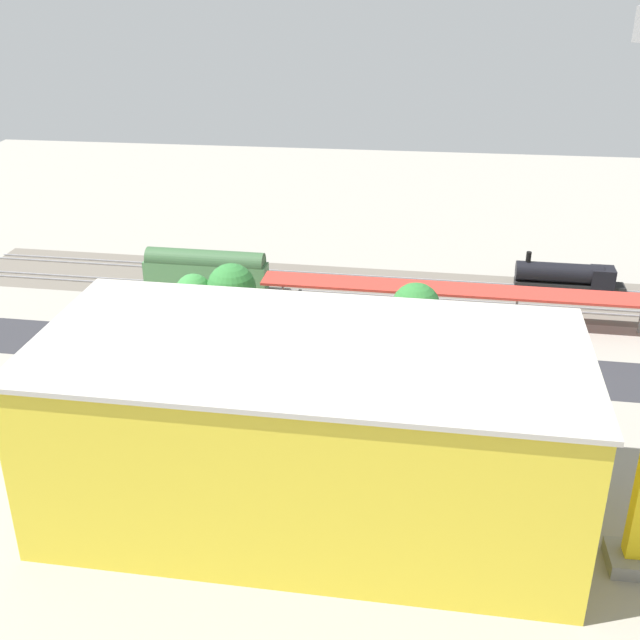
# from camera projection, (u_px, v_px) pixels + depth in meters

# --- Properties ---
(ground_plane) EXTENTS (202.08, 202.08, 0.00)m
(ground_plane) POSITION_uv_depth(u_px,v_px,m) (420.00, 357.00, 91.58)
(ground_plane) COLOR gray
(ground_plane) RESTS_ON ground
(rail_bed) EXTENTS (126.71, 18.73, 0.01)m
(rail_bed) POSITION_uv_depth(u_px,v_px,m) (422.00, 291.00, 108.81)
(rail_bed) COLOR #665E54
(rail_bed) RESTS_ON ground
(street_asphalt) EXTENTS (126.53, 13.08, 0.01)m
(street_asphalt) POSITION_uv_depth(u_px,v_px,m) (420.00, 366.00, 89.52)
(street_asphalt) COLOR #2D2D33
(street_asphalt) RESTS_ON ground
(track_rails) EXTENTS (126.24, 12.30, 0.12)m
(track_rails) POSITION_uv_depth(u_px,v_px,m) (422.00, 290.00, 108.73)
(track_rails) COLOR #9E9EA8
(track_rails) RESTS_ON ground
(platform_canopy_near) EXTENTS (48.98, 5.79, 4.34)m
(platform_canopy_near) POSITION_uv_depth(u_px,v_px,m) (457.00, 290.00, 98.65)
(platform_canopy_near) COLOR #B73328
(platform_canopy_near) RESTS_ON ground
(locomotive) EXTENTS (14.63, 3.19, 5.07)m
(locomotive) POSITION_uv_depth(u_px,v_px,m) (570.00, 277.00, 108.80)
(locomotive) COLOR black
(locomotive) RESTS_ON ground
(freight_coach_far) EXTENTS (16.86, 3.51, 5.82)m
(freight_coach_far) POSITION_uv_depth(u_px,v_px,m) (206.00, 270.00, 107.81)
(freight_coach_far) COLOR black
(freight_coach_far) RESTS_ON ground
(parked_car_0) EXTENTS (4.11, 1.82, 1.82)m
(parked_car_0) POSITION_uv_depth(u_px,v_px,m) (558.00, 383.00, 84.33)
(parked_car_0) COLOR black
(parked_car_0) RESTS_ON ground
(parked_car_1) EXTENTS (4.61, 1.78, 1.67)m
(parked_car_1) POSITION_uv_depth(u_px,v_px,m) (484.00, 377.00, 85.66)
(parked_car_1) COLOR black
(parked_car_1) RESTS_ON ground
(parked_car_2) EXTENTS (4.68, 2.11, 1.66)m
(parked_car_2) POSITION_uv_depth(u_px,v_px,m) (423.00, 375.00, 86.19)
(parked_car_2) COLOR black
(parked_car_2) RESTS_ON ground
(parked_car_3) EXTENTS (4.62, 1.85, 1.74)m
(parked_car_3) POSITION_uv_depth(u_px,v_px,m) (347.00, 370.00, 87.09)
(parked_car_3) COLOR black
(parked_car_3) RESTS_ON ground
(parked_car_4) EXTENTS (4.38, 1.92, 1.69)m
(parked_car_4) POSITION_uv_depth(u_px,v_px,m) (288.00, 367.00, 87.80)
(parked_car_4) COLOR black
(parked_car_4) RESTS_ON ground
(parked_car_5) EXTENTS (4.61, 1.98, 1.77)m
(parked_car_5) POSITION_uv_depth(u_px,v_px,m) (225.00, 361.00, 88.90)
(parked_car_5) COLOR black
(parked_car_5) RESTS_ON ground
(parked_car_6) EXTENTS (4.63, 1.82, 1.64)m
(parked_car_6) POSITION_uv_depth(u_px,v_px,m) (160.00, 359.00, 89.55)
(parked_car_6) COLOR black
(parked_car_6) RESTS_ON ground
(parked_car_7) EXTENTS (4.31, 2.14, 1.76)m
(parked_car_7) POSITION_uv_depth(u_px,v_px,m) (92.00, 354.00, 90.53)
(parked_car_7) COLOR black
(parked_car_7) RESTS_ON ground
(construction_building) EXTENTS (42.24, 20.65, 15.00)m
(construction_building) POSITION_uv_depth(u_px,v_px,m) (309.00, 433.00, 63.71)
(construction_building) COLOR yellow
(construction_building) RESTS_ON ground
(construction_roof_slab) EXTENTS (42.86, 21.27, 0.40)m
(construction_roof_slab) POSITION_uv_depth(u_px,v_px,m) (309.00, 347.00, 60.44)
(construction_roof_slab) COLOR #B7B2A8
(construction_roof_slab) RESTS_ON construction_building
(box_truck_0) EXTENTS (9.28, 2.54, 3.63)m
(box_truck_0) POSITION_uv_depth(u_px,v_px,m) (279.00, 391.00, 80.95)
(box_truck_0) COLOR black
(box_truck_0) RESTS_ON ground
(street_tree_1) EXTENTS (4.32, 4.32, 7.67)m
(street_tree_1) POSITION_uv_depth(u_px,v_px,m) (193.00, 292.00, 94.69)
(street_tree_1) COLOR brown
(street_tree_1) RESTS_ON ground
(street_tree_2) EXTENTS (5.67, 5.67, 7.90)m
(street_tree_2) POSITION_uv_depth(u_px,v_px,m) (416.00, 307.00, 91.76)
(street_tree_2) COLOR brown
(street_tree_2) RESTS_ON ground
(street_tree_3) EXTENTS (5.82, 5.82, 8.91)m
(street_tree_3) POSITION_uv_depth(u_px,v_px,m) (231.00, 288.00, 94.53)
(street_tree_3) COLOR brown
(street_tree_3) RESTS_ON ground
(traffic_light) EXTENTS (0.50, 0.36, 6.47)m
(traffic_light) POSITION_uv_depth(u_px,v_px,m) (300.00, 307.00, 93.62)
(traffic_light) COLOR #333333
(traffic_light) RESTS_ON ground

